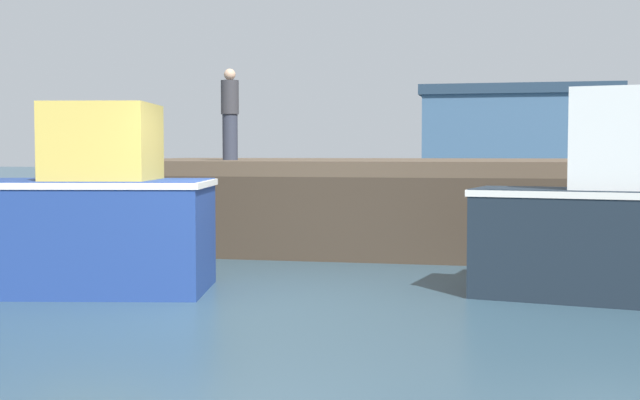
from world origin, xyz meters
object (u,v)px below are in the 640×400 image
fishing_boat_near_left (72,217)px  mooring_buoy_foreground (83,257)px  dockworker (230,114)px  fishing_boat_near_right (599,220)px

fishing_boat_near_left → mooring_buoy_foreground: bearing=109.1°
dockworker → mooring_buoy_foreground: 5.22m
fishing_boat_near_left → dockworker: bearing=86.7°
mooring_buoy_foreground → fishing_boat_near_left: bearing=-70.9°
fishing_boat_near_right → dockworker: (-6.17, 4.80, 1.53)m
fishing_boat_near_left → dockworker: 5.73m
dockworker → mooring_buoy_foreground: bearing=-97.2°
dockworker → fishing_boat_near_left: bearing=-93.3°
fishing_boat_near_left → mooring_buoy_foreground: (-0.28, 0.79, -0.62)m
fishing_boat_near_left → mooring_buoy_foreground: fishing_boat_near_left is taller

